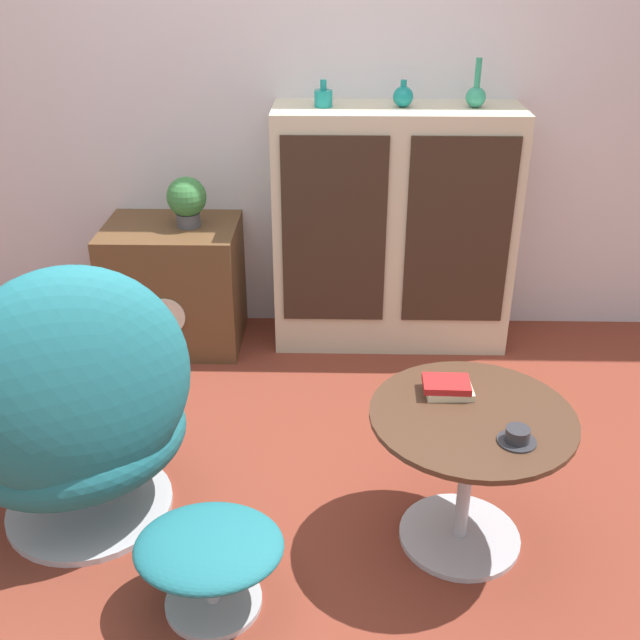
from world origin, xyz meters
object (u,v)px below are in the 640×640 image
(vase_inner_left, at_px, (403,96))
(vase_inner_right, at_px, (476,94))
(vase_leftmost, at_px, (323,97))
(teacup, at_px, (517,437))
(sideboard, at_px, (393,230))
(tv_console, at_px, (175,285))
(egg_chair, at_px, (77,413))
(book_stack, at_px, (448,387))
(coffee_table, at_px, (468,457))
(ottoman, at_px, (210,553))
(potted_plant, at_px, (187,199))

(vase_inner_left, xyz_separation_m, vase_inner_right, (0.31, 0.00, 0.01))
(vase_leftmost, distance_m, teacup, 1.78)
(sideboard, height_order, tv_console, sideboard)
(tv_console, xyz_separation_m, egg_chair, (-0.05, -1.29, 0.14))
(vase_leftmost, bearing_deg, book_stack, -72.19)
(egg_chair, distance_m, book_stack, 1.18)
(sideboard, bearing_deg, vase_inner_left, 12.68)
(vase_inner_left, bearing_deg, coffee_table, -84.43)
(ottoman, height_order, coffee_table, coffee_table)
(coffee_table, height_order, vase_inner_left, vase_inner_left)
(tv_console, height_order, ottoman, tv_console)
(potted_plant, bearing_deg, egg_chair, -96.17)
(teacup, distance_m, book_stack, 0.30)
(egg_chair, height_order, vase_inner_right, vase_inner_right)
(vase_inner_left, height_order, teacup, vase_inner_left)
(teacup, bearing_deg, tv_console, 130.86)
(sideboard, distance_m, vase_leftmost, 0.68)
(tv_console, relative_size, coffee_table, 0.98)
(potted_plant, bearing_deg, sideboard, 3.16)
(vase_leftmost, bearing_deg, sideboard, -0.68)
(egg_chair, bearing_deg, vase_leftmost, 60.65)
(vase_inner_right, height_order, book_stack, vase_inner_right)
(vase_inner_right, bearing_deg, tv_console, -177.63)
(egg_chair, bearing_deg, sideboard, 51.12)
(vase_leftmost, xyz_separation_m, book_stack, (0.42, -1.30, -0.65))
(vase_inner_left, relative_size, teacup, 1.02)
(sideboard, distance_m, egg_chair, 1.73)
(tv_console, xyz_separation_m, book_stack, (1.12, -1.24, 0.22))
(ottoman, bearing_deg, vase_inner_right, 60.80)
(ottoman, distance_m, potted_plant, 1.75)
(vase_inner_left, bearing_deg, ottoman, -110.59)
(sideboard, relative_size, book_stack, 7.05)
(vase_inner_right, height_order, teacup, vase_inner_right)
(sideboard, bearing_deg, vase_leftmost, 179.32)
(potted_plant, bearing_deg, ottoman, -78.95)
(sideboard, distance_m, potted_plant, 0.96)
(sideboard, height_order, coffee_table, sideboard)
(sideboard, xyz_separation_m, vase_inner_right, (0.33, 0.00, 0.62))
(tv_console, height_order, book_stack, tv_console)
(coffee_table, distance_m, vase_inner_right, 1.65)
(ottoman, bearing_deg, potted_plant, 101.05)
(sideboard, relative_size, vase_inner_right, 5.49)
(sideboard, xyz_separation_m, potted_plant, (-0.94, -0.05, 0.16))
(vase_inner_left, bearing_deg, vase_inner_right, 0.00)
(ottoman, height_order, potted_plant, potted_plant)
(potted_plant, xyz_separation_m, teacup, (1.20, -1.49, -0.21))
(vase_inner_left, relative_size, vase_inner_right, 0.56)
(vase_leftmost, height_order, potted_plant, vase_leftmost)
(sideboard, distance_m, ottoman, 1.84)
(vase_inner_right, bearing_deg, teacup, -92.65)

